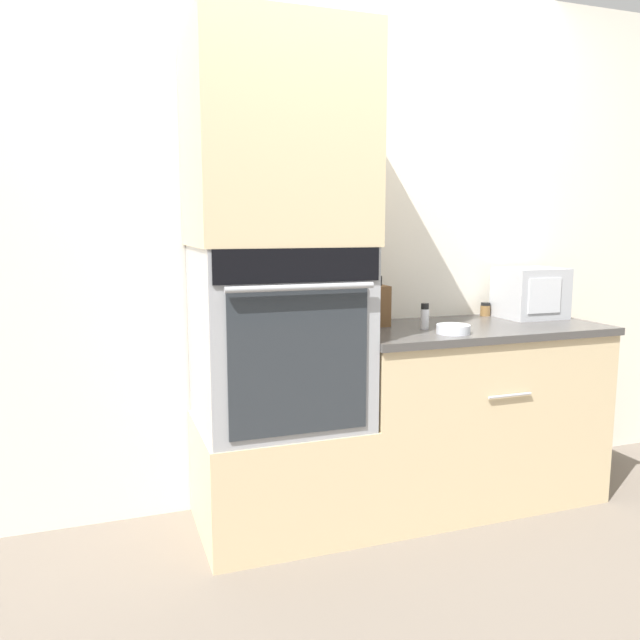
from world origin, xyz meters
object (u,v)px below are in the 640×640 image
at_px(bowl, 453,329).
at_px(condiment_jar_mid, 485,309).
at_px(condiment_jar_near, 425,317).
at_px(wall_oven, 278,335).
at_px(microwave, 530,293).
at_px(knife_block, 374,305).

distance_m(bowl, condiment_jar_mid, 0.62).
distance_m(condiment_jar_near, condiment_jar_mid, 0.58).
bearing_deg(bowl, condiment_jar_near, 112.93).
distance_m(wall_oven, condiment_jar_mid, 1.23).
distance_m(microwave, condiment_jar_near, 0.71).
height_order(microwave, knife_block, microwave).
xyz_separation_m(wall_oven, knife_block, (0.51, 0.14, 0.09)).
relative_size(microwave, condiment_jar_mid, 4.36).
relative_size(bowl, condiment_jar_near, 1.25).
height_order(wall_oven, condiment_jar_near, wall_oven).
distance_m(wall_oven, condiment_jar_near, 0.69).
height_order(wall_oven, knife_block, wall_oven).
bearing_deg(microwave, bowl, -155.07).
relative_size(wall_oven, microwave, 2.49).
relative_size(microwave, bowl, 2.06).
xyz_separation_m(microwave, condiment_jar_near, (-0.69, -0.15, -0.07)).
xyz_separation_m(knife_block, bowl, (0.24, -0.32, -0.08)).
height_order(bowl, condiment_jar_near, condiment_jar_near).
height_order(microwave, condiment_jar_mid, microwave).
height_order(bowl, condiment_jar_mid, condiment_jar_mid).
bearing_deg(condiment_jar_near, wall_oven, 177.70).
xyz_separation_m(wall_oven, microwave, (1.39, 0.12, 0.12)).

